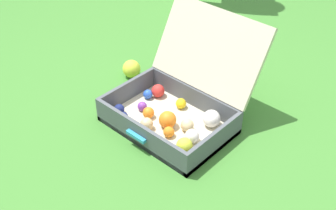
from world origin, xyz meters
The scene contains 3 objects.
ground_plane centered at (0.00, 0.00, 0.00)m, with size 16.00×16.00×0.00m, color #3D7A2D.
open_suitcase centered at (0.07, 0.12, 0.11)m, with size 0.57×0.61×0.48m.
stray_ball_on_grass centered at (-0.37, 0.23, 0.05)m, with size 0.10×0.10×0.10m, color #CCDB38.
Camera 1 is at (1.14, -1.12, 1.32)m, focal length 46.04 mm.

